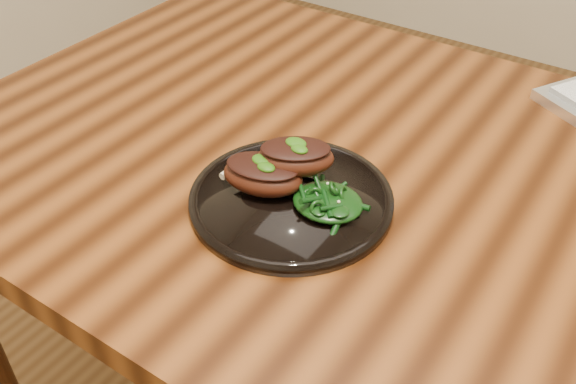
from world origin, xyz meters
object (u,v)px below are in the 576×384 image
Objects in this scene: lamb_chop_front at (262,174)px; plate at (291,199)px; desk at (498,269)px; greens_heap at (328,198)px.

plate is at bearing 13.70° from lamb_chop_front.
desk is 0.32m from lamb_chop_front.
plate is at bearing -174.81° from greens_heap.
plate is 0.05m from greens_heap.
desk is 0.28m from plate.
greens_heap is at bearing -147.23° from desk.
greens_heap is (0.08, 0.01, -0.01)m from lamb_chop_front.
plate is 2.20× the size of lamb_chop_front.
lamb_chop_front is (-0.04, -0.01, 0.03)m from plate.
lamb_chop_front is at bearing -166.30° from plate.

